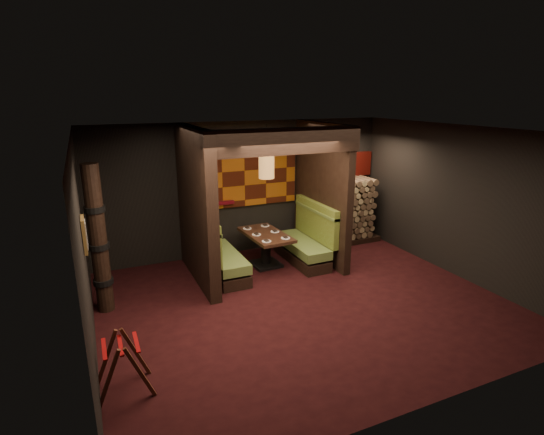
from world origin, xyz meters
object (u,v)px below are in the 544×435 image
(dining_table, at_px, (266,244))
(firewood_stack, at_px, (343,211))
(luggage_rack, at_px, (123,363))
(booth_bench_left, at_px, (219,256))
(totem_column, at_px, (98,241))
(pendant_lamp, at_px, (266,167))
(booth_bench_right, at_px, (306,243))

(dining_table, relative_size, firewood_stack, 0.78)
(dining_table, distance_m, luggage_rack, 4.15)
(booth_bench_left, distance_m, dining_table, 1.03)
(totem_column, bearing_deg, pendant_lamp, 10.82)
(booth_bench_right, relative_size, pendant_lamp, 1.56)
(booth_bench_left, xyz_separation_m, dining_table, (1.02, 0.09, 0.06))
(booth_bench_left, bearing_deg, dining_table, 5.27)
(pendant_lamp, bearing_deg, luggage_rack, -137.39)
(pendant_lamp, height_order, luggage_rack, pendant_lamp)
(dining_table, bearing_deg, luggage_rack, -136.88)
(booth_bench_left, xyz_separation_m, booth_bench_right, (1.89, 0.00, 0.00))
(pendant_lamp, bearing_deg, dining_table, 90.00)
(booth_bench_right, distance_m, pendant_lamp, 1.87)
(totem_column, bearing_deg, luggage_rack, -87.91)
(booth_bench_right, xyz_separation_m, totem_column, (-3.98, -0.55, 0.79))
(pendant_lamp, bearing_deg, totem_column, -169.18)
(booth_bench_right, relative_size, dining_table, 1.19)
(booth_bench_left, height_order, luggage_rack, booth_bench_left)
(dining_table, xyz_separation_m, firewood_stack, (2.23, 0.61, 0.29))
(booth_bench_left, height_order, totem_column, totem_column)
(luggage_rack, distance_m, totem_column, 2.34)
(dining_table, bearing_deg, pendant_lamp, -90.00)
(booth_bench_left, bearing_deg, pendant_lamp, 2.48)
(booth_bench_right, distance_m, dining_table, 0.88)
(booth_bench_left, height_order, dining_table, booth_bench_left)
(booth_bench_left, height_order, booth_bench_right, same)
(totem_column, bearing_deg, firewood_stack, 13.19)
(booth_bench_right, xyz_separation_m, luggage_rack, (-3.90, -2.74, -0.03))
(dining_table, height_order, pendant_lamp, pendant_lamp)
(pendant_lamp, xyz_separation_m, totem_column, (-3.11, -0.59, -0.87))
(booth_bench_left, xyz_separation_m, pendant_lamp, (1.02, 0.04, 1.65))
(luggage_rack, xyz_separation_m, firewood_stack, (5.25, 3.44, 0.38))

